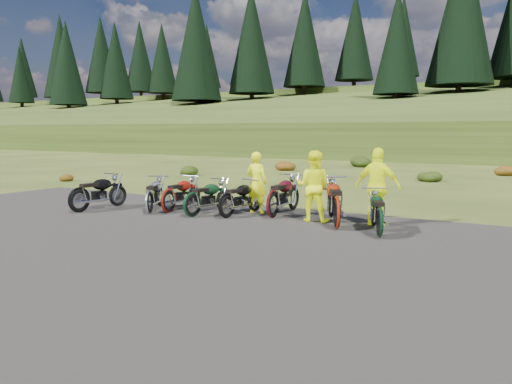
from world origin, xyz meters
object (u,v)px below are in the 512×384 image
Objects in this scene: person_middle at (257,183)px; motorcycle_7 at (379,239)px; motorcycle_3 at (150,215)px; motorcycle_0 at (80,214)px.

motorcycle_7 is at bearing 157.61° from person_middle.
motorcycle_3 is at bearing 32.44° from person_middle.
motorcycle_3 is 1.00× the size of motorcycle_7.
motorcycle_0 is at bearing 28.29° from person_middle.
person_middle is at bearing 46.62° from motorcycle_7.
person_middle reaches higher than motorcycle_3.
motorcycle_3 is at bearing -60.99° from motorcycle_0.
motorcycle_0 is 1.07× the size of motorcycle_7.
motorcycle_0 reaches higher than motorcycle_3.
person_middle is at bearing -54.91° from motorcycle_0.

